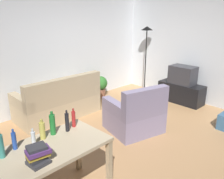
# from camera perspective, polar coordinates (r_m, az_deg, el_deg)

# --- Properties ---
(ground_plane) EXTENTS (5.20, 4.40, 0.02)m
(ground_plane) POSITION_cam_1_polar(r_m,az_deg,el_deg) (4.33, 3.71, -11.41)
(ground_plane) COLOR tan
(wall_rear) EXTENTS (5.20, 0.10, 2.70)m
(wall_rear) POSITION_cam_1_polar(r_m,az_deg,el_deg) (5.54, -13.23, 9.66)
(wall_rear) COLOR silver
(wall_rear) RESTS_ON ground_plane
(wall_right) EXTENTS (0.10, 4.40, 2.70)m
(wall_right) POSITION_cam_1_polar(r_m,az_deg,el_deg) (6.01, 21.27, 9.55)
(wall_right) COLOR silver
(wall_right) RESTS_ON ground_plane
(couch) EXTENTS (1.72, 0.84, 0.92)m
(couch) POSITION_cam_1_polar(r_m,az_deg,el_deg) (5.08, -12.92, -3.27)
(couch) COLOR tan
(couch) RESTS_ON ground_plane
(tv_stand) EXTENTS (0.44, 1.10, 0.48)m
(tv_stand) POSITION_cam_1_polar(r_m,az_deg,el_deg) (6.05, 16.62, -0.75)
(tv_stand) COLOR black
(tv_stand) RESTS_ON ground_plane
(tv) EXTENTS (0.41, 0.60, 0.44)m
(tv) POSITION_cam_1_polar(r_m,az_deg,el_deg) (5.93, 17.03, 3.46)
(tv) COLOR #2D2D33
(tv) RESTS_ON tv_stand
(torchiere_lamp) EXTENTS (0.32, 0.32, 1.81)m
(torchiere_lamp) POSITION_cam_1_polar(r_m,az_deg,el_deg) (6.43, 8.48, 11.62)
(torchiere_lamp) COLOR black
(torchiere_lamp) RESTS_ON ground_plane
(desk) EXTENTS (1.22, 0.73, 0.76)m
(desk) POSITION_cam_1_polar(r_m,az_deg,el_deg) (2.72, -14.31, -15.23)
(desk) COLOR #C6B28E
(desk) RESTS_ON ground_plane
(potted_plant) EXTENTS (0.36, 0.36, 0.57)m
(potted_plant) POSITION_cam_1_polar(r_m,az_deg,el_deg) (6.11, -2.84, 1.07)
(potted_plant) COLOR brown
(potted_plant) RESTS_ON ground_plane
(armchair) EXTENTS (1.07, 1.03, 0.92)m
(armchair) POSITION_cam_1_polar(r_m,az_deg,el_deg) (4.36, 5.77, -6.33)
(armchair) COLOR gray
(armchair) RESTS_ON ground_plane
(bottle_tall) EXTENTS (0.06, 0.06, 0.29)m
(bottle_tall) POSITION_cam_1_polar(r_m,az_deg,el_deg) (2.58, -25.71, -12.43)
(bottle_tall) COLOR teal
(bottle_tall) RESTS_ON desk
(bottle_blue) EXTENTS (0.05, 0.05, 0.23)m
(bottle_blue) POSITION_cam_1_polar(r_m,az_deg,el_deg) (2.68, -22.97, -11.49)
(bottle_blue) COLOR #2347A3
(bottle_blue) RESTS_ON desk
(bottle_clear) EXTENTS (0.04, 0.04, 0.21)m
(bottle_clear) POSITION_cam_1_polar(r_m,az_deg,el_deg) (2.67, -18.79, -11.41)
(bottle_clear) COLOR silver
(bottle_clear) RESTS_ON desk
(bottle_squat) EXTENTS (0.06, 0.06, 0.24)m
(bottle_squat) POSITION_cam_1_polar(r_m,az_deg,el_deg) (2.77, -16.80, -9.59)
(bottle_squat) COLOR #BCB24C
(bottle_squat) RESTS_ON desk
(bottle_green) EXTENTS (0.07, 0.07, 0.29)m
(bottle_green) POSITION_cam_1_polar(r_m,az_deg,el_deg) (2.83, -14.45, -8.28)
(bottle_green) COLOR #1E722D
(bottle_green) RESTS_ON desk
(bottle_dark) EXTENTS (0.05, 0.05, 0.27)m
(bottle_dark) POSITION_cam_1_polar(r_m,az_deg,el_deg) (2.87, -11.01, -7.85)
(bottle_dark) COLOR black
(bottle_dark) RESTS_ON desk
(bottle_red) EXTENTS (0.05, 0.05, 0.25)m
(bottle_red) POSITION_cam_1_polar(r_m,az_deg,el_deg) (2.97, -9.44, -7.11)
(bottle_red) COLOR #AD2323
(bottle_red) RESTS_ON desk
(book_stack) EXTENTS (0.23, 0.19, 0.18)m
(book_stack) POSITION_cam_1_polar(r_m,az_deg,el_deg) (2.38, -17.83, -15.14)
(book_stack) COLOR #333338
(book_stack) RESTS_ON desk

